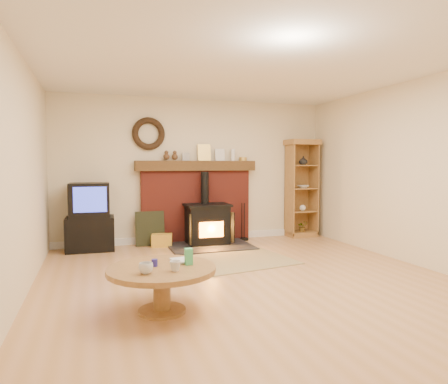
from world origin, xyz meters
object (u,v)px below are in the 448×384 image
object	(u,v)px
curio_cabinet	(301,188)
tv_unit	(90,218)
coffee_table	(162,275)
wood_stove	(208,225)

from	to	relation	value
curio_cabinet	tv_unit	bearing A→B (deg)	-178.75
curio_cabinet	coffee_table	xyz separation A→B (m)	(-3.27, -3.21, -0.59)
curio_cabinet	coffee_table	size ratio (longest dim) A/B	1.82
wood_stove	coffee_table	size ratio (longest dim) A/B	1.35
wood_stove	coffee_table	xyz separation A→B (m)	(-1.28, -2.92, 0.01)
tv_unit	curio_cabinet	size ratio (longest dim) A/B	0.59
wood_stove	curio_cabinet	bearing A→B (deg)	8.06
wood_stove	curio_cabinet	world-z (taller)	curio_cabinet
curio_cabinet	coffee_table	distance (m)	4.62
tv_unit	coffee_table	size ratio (longest dim) A/B	1.07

